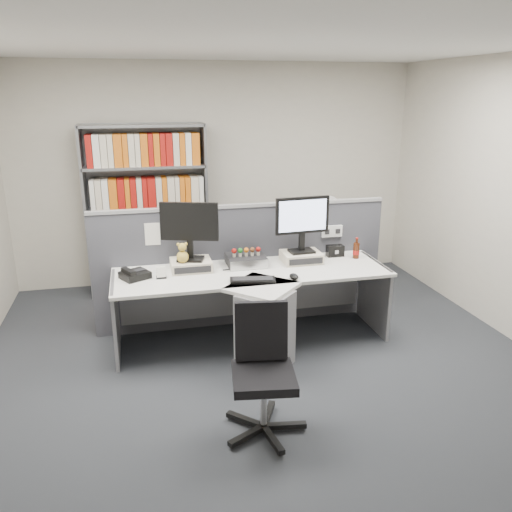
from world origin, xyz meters
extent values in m
plane|color=#32353B|center=(0.00, 0.00, 0.00)|extent=(5.50, 5.50, 0.00)
cube|color=beige|center=(0.00, 2.75, 1.35)|extent=(5.00, 0.04, 2.70)
cube|color=white|center=(0.00, 0.00, 2.70)|extent=(5.00, 5.50, 0.04)
cube|color=#44454D|center=(0.00, 1.25, 0.62)|extent=(3.00, 0.05, 1.25)
cube|color=#A1A2A7|center=(0.00, 1.25, 1.26)|extent=(3.00, 0.07, 0.03)
cube|color=white|center=(0.95, 1.22, 0.95)|extent=(0.22, 0.04, 0.12)
cube|color=white|center=(-0.90, 1.22, 1.05)|extent=(0.16, 0.00, 0.22)
cube|color=white|center=(-0.50, 1.22, 1.05)|extent=(0.16, 0.00, 0.22)
cube|color=white|center=(0.70, 1.22, 1.05)|extent=(0.16, 0.00, 0.22)
cube|color=white|center=(0.00, 0.82, 0.70)|extent=(2.60, 0.80, 0.03)
cube|color=white|center=(0.00, 0.42, 0.70)|extent=(0.74, 0.74, 0.03)
cube|color=gray|center=(0.00, 0.30, 0.34)|extent=(0.57, 0.57, 0.69)
cube|color=gray|center=(-1.28, 0.82, 0.36)|extent=(0.03, 0.70, 0.72)
cube|color=gray|center=(1.28, 0.82, 0.36)|extent=(0.03, 0.70, 0.72)
cube|color=gray|center=(0.00, 1.18, 0.35)|extent=(2.50, 0.02, 0.45)
cube|color=beige|center=(-0.56, 0.98, 0.77)|extent=(0.38, 0.30, 0.10)
cube|color=black|center=(-0.56, 0.83, 0.77)|extent=(0.34, 0.01, 0.06)
cube|color=beige|center=(0.54, 0.98, 0.77)|extent=(0.38, 0.30, 0.10)
cube|color=black|center=(0.54, 0.83, 0.77)|extent=(0.34, 0.01, 0.06)
cube|color=black|center=(-0.56, 0.98, 0.83)|extent=(0.28, 0.24, 0.02)
cube|color=black|center=(-0.56, 0.98, 0.93)|extent=(0.06, 0.05, 0.20)
cube|color=black|center=(-0.56, 0.98, 1.19)|extent=(0.53, 0.20, 0.36)
cube|color=#C5D4FE|center=(-0.55, 0.96, 1.19)|extent=(0.47, 0.15, 0.30)
cube|color=black|center=(0.54, 0.98, 0.83)|extent=(0.25, 0.19, 0.02)
cube|color=black|center=(0.54, 0.98, 0.93)|extent=(0.06, 0.04, 0.20)
cube|color=black|center=(0.54, 0.98, 1.20)|extent=(0.55, 0.08, 0.36)
cube|color=#C5D4FE|center=(0.54, 0.96, 1.20)|extent=(0.49, 0.04, 0.30)
cube|color=black|center=(-0.02, 1.01, 0.77)|extent=(0.37, 0.32, 0.10)
cube|color=silver|center=(-0.02, 0.84, 0.77)|extent=(0.37, 0.01, 0.09)
cylinder|color=beige|center=(-0.14, 0.99, 0.83)|extent=(0.03, 0.03, 0.03)
sphere|color=#A5140F|center=(-0.14, 0.99, 0.88)|extent=(0.05, 0.05, 0.05)
cylinder|color=beige|center=(-0.08, 0.99, 0.83)|extent=(0.03, 0.03, 0.03)
sphere|color=#19721E|center=(-0.08, 0.99, 0.88)|extent=(0.05, 0.05, 0.05)
cylinder|color=beige|center=(-0.02, 0.99, 0.83)|extent=(0.03, 0.03, 0.03)
sphere|color=orange|center=(-0.02, 0.99, 0.88)|extent=(0.05, 0.05, 0.05)
cylinder|color=beige|center=(0.04, 0.99, 0.83)|extent=(0.03, 0.03, 0.03)
sphere|color=#593319|center=(0.04, 0.99, 0.88)|extent=(0.05, 0.05, 0.05)
cylinder|color=beige|center=(0.10, 0.99, 0.83)|extent=(0.03, 0.03, 0.03)
sphere|color=#A5140F|center=(0.10, 0.99, 0.88)|extent=(0.05, 0.05, 0.05)
cube|color=black|center=(-0.06, 0.54, 0.73)|extent=(0.42, 0.22, 0.02)
cube|color=black|center=(-0.06, 0.54, 0.75)|extent=(0.37, 0.17, 0.01)
ellipsoid|color=black|center=(0.32, 0.52, 0.74)|extent=(0.08, 0.12, 0.05)
cube|color=black|center=(-1.08, 0.86, 0.75)|extent=(0.30, 0.29, 0.06)
cube|color=black|center=(-1.14, 0.83, 0.80)|extent=(0.14, 0.19, 0.04)
cube|color=black|center=(-1.03, 0.89, 0.79)|extent=(0.12, 0.10, 0.01)
cube|color=black|center=(-0.85, 0.81, 0.73)|extent=(0.09, 0.05, 0.02)
cube|color=white|center=(-0.85, 0.79, 0.78)|extent=(0.08, 0.03, 0.09)
cube|color=white|center=(-0.85, 0.83, 0.78)|extent=(0.08, 0.03, 0.09)
sphere|color=gold|center=(-0.64, 0.92, 0.88)|extent=(0.11, 0.11, 0.11)
sphere|color=gold|center=(-0.64, 0.92, 0.97)|extent=(0.08, 0.08, 0.08)
sphere|color=gold|center=(-0.67, 0.92, 1.00)|extent=(0.03, 0.03, 0.03)
sphere|color=gold|center=(-0.60, 0.92, 1.00)|extent=(0.03, 0.03, 0.03)
cube|color=black|center=(0.94, 1.08, 0.78)|extent=(0.17, 0.10, 0.11)
cylinder|color=#3F190A|center=(1.12, 0.96, 0.80)|extent=(0.06, 0.06, 0.16)
cylinder|color=#A5140F|center=(1.12, 0.96, 0.78)|extent=(0.07, 0.07, 0.04)
cylinder|color=#3F190A|center=(1.12, 0.96, 0.90)|extent=(0.02, 0.02, 0.04)
cylinder|color=#A5140F|center=(1.12, 0.96, 0.93)|extent=(0.03, 0.03, 0.01)
cube|color=gray|center=(-1.59, 2.45, 1.00)|extent=(0.03, 0.40, 2.00)
cube|color=gray|center=(-0.21, 2.45, 1.00)|extent=(0.03, 0.40, 2.00)
cube|color=gray|center=(-0.90, 2.64, 1.00)|extent=(1.40, 0.02, 2.00)
cube|color=gray|center=(-0.90, 2.45, 0.02)|extent=(1.38, 0.40, 0.03)
cube|color=gray|center=(-0.90, 2.45, 0.52)|extent=(1.38, 0.40, 0.03)
cube|color=gray|center=(-0.90, 2.45, 1.02)|extent=(1.38, 0.40, 0.03)
cube|color=gray|center=(-0.90, 2.45, 1.52)|extent=(1.38, 0.40, 0.03)
cube|color=gray|center=(-0.90, 2.45, 1.98)|extent=(1.38, 0.40, 0.03)
cube|color=#A5140F|center=(-0.90, 2.42, 0.22)|extent=(1.24, 0.28, 0.36)
cube|color=orange|center=(-0.90, 2.42, 0.72)|extent=(1.24, 0.28, 0.36)
cube|color=beige|center=(-0.90, 2.42, 1.21)|extent=(1.24, 0.28, 0.36)
cube|color=white|center=(-0.90, 2.42, 1.71)|extent=(1.24, 0.28, 0.36)
cube|color=gray|center=(1.20, 2.00, 0.35)|extent=(0.45, 0.60, 0.70)
cube|color=black|center=(1.20, 1.70, 0.52)|extent=(0.40, 0.02, 0.28)
cube|color=black|center=(1.20, 1.70, 0.20)|extent=(0.40, 0.02, 0.28)
cylinder|color=white|center=(1.20, 2.00, 0.71)|extent=(0.16, 0.16, 0.03)
cylinder|color=white|center=(1.20, 2.00, 0.81)|extent=(0.03, 0.03, 0.16)
cylinder|color=white|center=(1.20, 1.98, 1.03)|extent=(0.27, 0.15, 0.27)
cylinder|color=silver|center=(1.20, 2.01, 1.03)|extent=(0.27, 0.15, 0.27)
cylinder|color=silver|center=(-0.25, -0.63, 0.24)|extent=(0.05, 0.05, 0.38)
cube|color=black|center=(-0.25, -0.63, 0.44)|extent=(0.49, 0.49, 0.07)
cube|color=black|center=(-0.22, -0.43, 0.71)|extent=(0.39, 0.16, 0.44)
cube|color=black|center=(-0.08, -0.65, 0.04)|extent=(0.29, 0.09, 0.04)
cylinder|color=black|center=(0.03, -0.67, 0.03)|extent=(0.05, 0.05, 0.03)
cube|color=black|center=(-0.17, -0.48, 0.04)|extent=(0.17, 0.27, 0.04)
cylinder|color=black|center=(-0.12, -0.37, 0.03)|extent=(0.05, 0.05, 0.03)
cube|color=black|center=(-0.37, -0.51, 0.04)|extent=(0.23, 0.23, 0.04)
cylinder|color=black|center=(-0.45, -0.43, 0.03)|extent=(0.05, 0.05, 0.03)
cube|color=black|center=(-0.40, -0.71, 0.04)|extent=(0.27, 0.17, 0.04)
cylinder|color=black|center=(-0.50, -0.76, 0.03)|extent=(0.05, 0.05, 0.03)
cube|color=black|center=(-0.22, -0.79, 0.04)|extent=(0.09, 0.29, 0.04)
cylinder|color=black|center=(-0.20, -0.91, 0.03)|extent=(0.05, 0.05, 0.03)
camera|label=1|loc=(-1.03, -3.72, 2.34)|focal=36.51mm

